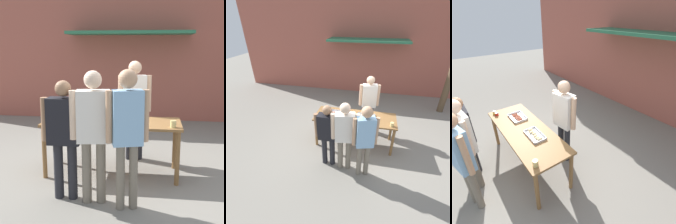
# 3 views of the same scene
# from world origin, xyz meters

# --- Properties ---
(ground_plane) EXTENTS (24.00, 24.00, 0.00)m
(ground_plane) POSITION_xyz_m (0.00, 0.00, 0.00)
(ground_plane) COLOR gray
(building_facade_back) EXTENTS (12.00, 1.11, 4.50)m
(building_facade_back) POSITION_xyz_m (0.00, 3.98, 2.26)
(building_facade_back) COLOR #A85647
(building_facade_back) RESTS_ON ground
(serving_table) EXTENTS (2.18, 0.81, 0.88)m
(serving_table) POSITION_xyz_m (0.00, 0.00, 0.78)
(serving_table) COLOR brown
(serving_table) RESTS_ON ground
(food_tray_sausages) EXTENTS (0.42, 0.29, 0.04)m
(food_tray_sausages) POSITION_xyz_m (-0.49, 0.06, 0.89)
(food_tray_sausages) COLOR silver
(food_tray_sausages) RESTS_ON serving_table
(food_tray_buns) EXTENTS (0.47, 0.25, 0.06)m
(food_tray_buns) POSITION_xyz_m (0.30, 0.06, 0.90)
(food_tray_buns) COLOR silver
(food_tray_buns) RESTS_ON serving_table
(condiment_jar_mustard) EXTENTS (0.07, 0.07, 0.07)m
(condiment_jar_mustard) POSITION_xyz_m (-0.95, -0.29, 0.91)
(condiment_jar_mustard) COLOR gold
(condiment_jar_mustard) RESTS_ON serving_table
(condiment_jar_ketchup) EXTENTS (0.07, 0.07, 0.07)m
(condiment_jar_ketchup) POSITION_xyz_m (-0.85, -0.27, 0.91)
(condiment_jar_ketchup) COLOR #B22319
(condiment_jar_ketchup) RESTS_ON serving_table
(beer_cup) EXTENTS (0.09, 0.09, 0.11)m
(beer_cup) POSITION_xyz_m (0.95, -0.28, 0.93)
(beer_cup) COLOR #DBC67A
(beer_cup) RESTS_ON serving_table
(person_server_behind_table) EXTENTS (0.59, 0.28, 1.81)m
(person_server_behind_table) POSITION_xyz_m (0.31, 0.71, 1.09)
(person_server_behind_table) COLOR #232328
(person_server_behind_table) RESTS_ON ground
(person_customer_holding_hotdog) EXTENTS (0.62, 0.24, 1.63)m
(person_customer_holding_hotdog) POSITION_xyz_m (-0.51, -0.95, 0.96)
(person_customer_holding_hotdog) COLOR #232328
(person_customer_holding_hotdog) RESTS_ON ground
(person_customer_with_cup) EXTENTS (0.52, 0.29, 1.79)m
(person_customer_with_cup) POSITION_xyz_m (0.34, -1.12, 1.09)
(person_customer_with_cup) COLOR #756B5B
(person_customer_with_cup) RESTS_ON ground
(person_customer_waiting_in_line) EXTENTS (0.60, 0.29, 1.76)m
(person_customer_waiting_in_line) POSITION_xyz_m (-0.10, -1.01, 1.05)
(person_customer_waiting_in_line) COLOR #756B5B
(person_customer_waiting_in_line) RESTS_ON ground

